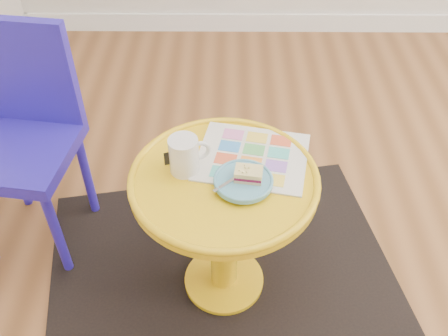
{
  "coord_description": "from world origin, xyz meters",
  "views": [
    {
      "loc": [
        -0.65,
        -1.09,
        1.61
      ],
      "look_at": [
        -0.66,
        0.0,
        0.59
      ],
      "focal_mm": 40.0,
      "sensor_mm": 36.0,
      "label": 1
    }
  ],
  "objects_px": {
    "side_table": "(224,212)",
    "mug": "(185,154)",
    "newspaper": "(252,157)",
    "chair": "(22,128)",
    "plate": "(243,181)"
  },
  "relations": [
    {
      "from": "newspaper",
      "to": "mug",
      "type": "xyz_separation_m",
      "value": [
        -0.21,
        -0.06,
        0.06
      ]
    },
    {
      "from": "mug",
      "to": "plate",
      "type": "bearing_deg",
      "value": -39.41
    },
    {
      "from": "chair",
      "to": "side_table",
      "type": "bearing_deg",
      "value": -14.4
    },
    {
      "from": "side_table",
      "to": "chair",
      "type": "relative_size",
      "value": 0.67
    },
    {
      "from": "side_table",
      "to": "mug",
      "type": "xyz_separation_m",
      "value": [
        -0.12,
        0.04,
        0.22
      ]
    },
    {
      "from": "plate",
      "to": "chair",
      "type": "bearing_deg",
      "value": 156.85
    },
    {
      "from": "chair",
      "to": "mug",
      "type": "height_order",
      "value": "chair"
    },
    {
      "from": "mug",
      "to": "side_table",
      "type": "bearing_deg",
      "value": -34.32
    },
    {
      "from": "chair",
      "to": "newspaper",
      "type": "distance_m",
      "value": 0.84
    },
    {
      "from": "newspaper",
      "to": "mug",
      "type": "bearing_deg",
      "value": -153.05
    },
    {
      "from": "mug",
      "to": "chair",
      "type": "bearing_deg",
      "value": 138.48
    },
    {
      "from": "newspaper",
      "to": "plate",
      "type": "height_order",
      "value": "plate"
    },
    {
      "from": "side_table",
      "to": "plate",
      "type": "xyz_separation_m",
      "value": [
        0.06,
        -0.03,
        0.17
      ]
    },
    {
      "from": "side_table",
      "to": "plate",
      "type": "relative_size",
      "value": 3.29
    },
    {
      "from": "side_table",
      "to": "mug",
      "type": "distance_m",
      "value": 0.25
    }
  ]
}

